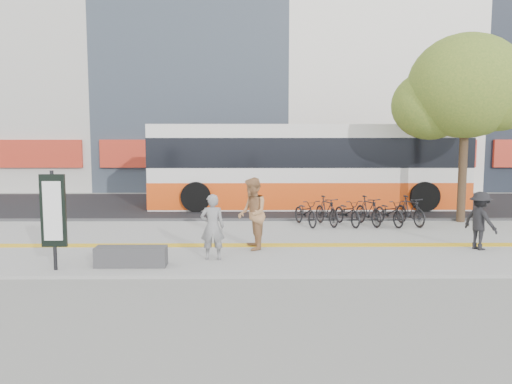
{
  "coord_description": "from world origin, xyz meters",
  "views": [
    {
      "loc": [
        0.13,
        -13.04,
        3.13
      ],
      "look_at": [
        0.26,
        2.0,
        1.41
      ],
      "focal_mm": 37.43,
      "sensor_mm": 36.0,
      "label": 1
    }
  ],
  "objects_px": {
    "signboard": "(53,212)",
    "bench": "(131,256)",
    "pedestrian_dark": "(480,221)",
    "street_tree": "(464,89)",
    "bus": "(307,168)",
    "pedestrian_tan": "(252,214)",
    "seated_woman": "(212,227)"
  },
  "relations": [
    {
      "from": "seated_woman",
      "to": "pedestrian_tan",
      "type": "height_order",
      "value": "pedestrian_tan"
    },
    {
      "from": "bench",
      "to": "pedestrian_dark",
      "type": "xyz_separation_m",
      "value": [
        8.63,
        1.67,
        0.53
      ]
    },
    {
      "from": "bus",
      "to": "bench",
      "type": "bearing_deg",
      "value": -117.19
    },
    {
      "from": "bus",
      "to": "street_tree",
      "type": "bearing_deg",
      "value": -37.49
    },
    {
      "from": "street_tree",
      "to": "bus",
      "type": "height_order",
      "value": "street_tree"
    },
    {
      "from": "street_tree",
      "to": "bus",
      "type": "relative_size",
      "value": 0.5
    },
    {
      "from": "seated_woman",
      "to": "street_tree",
      "type": "bearing_deg",
      "value": -148.39
    },
    {
      "from": "bus",
      "to": "pedestrian_dark",
      "type": "height_order",
      "value": "bus"
    },
    {
      "from": "bus",
      "to": "pedestrian_tan",
      "type": "xyz_separation_m",
      "value": [
        -2.24,
        -7.98,
        -0.62
      ]
    },
    {
      "from": "pedestrian_dark",
      "to": "bench",
      "type": "bearing_deg",
      "value": 73.46
    },
    {
      "from": "signboard",
      "to": "pedestrian_dark",
      "type": "bearing_deg",
      "value": 10.93
    },
    {
      "from": "street_tree",
      "to": "signboard",
      "type": "bearing_deg",
      "value": -150.93
    },
    {
      "from": "street_tree",
      "to": "seated_woman",
      "type": "height_order",
      "value": "street_tree"
    },
    {
      "from": "signboard",
      "to": "seated_woman",
      "type": "height_order",
      "value": "signboard"
    },
    {
      "from": "pedestrian_dark",
      "to": "street_tree",
      "type": "bearing_deg",
      "value": -42.32
    },
    {
      "from": "street_tree",
      "to": "seated_woman",
      "type": "xyz_separation_m",
      "value": [
        -7.98,
        -5.38,
        -3.65
      ]
    },
    {
      "from": "seated_woman",
      "to": "bench",
      "type": "bearing_deg",
      "value": 17.23
    },
    {
      "from": "bench",
      "to": "pedestrian_dark",
      "type": "height_order",
      "value": "pedestrian_dark"
    },
    {
      "from": "bus",
      "to": "pedestrian_tan",
      "type": "bearing_deg",
      "value": -105.66
    },
    {
      "from": "signboard",
      "to": "bench",
      "type": "bearing_deg",
      "value": 10.81
    },
    {
      "from": "seated_woman",
      "to": "pedestrian_tan",
      "type": "relative_size",
      "value": 0.84
    },
    {
      "from": "bus",
      "to": "pedestrian_tan",
      "type": "distance_m",
      "value": 8.31
    },
    {
      "from": "pedestrian_tan",
      "to": "seated_woman",
      "type": "bearing_deg",
      "value": -47.88
    },
    {
      "from": "bench",
      "to": "bus",
      "type": "xyz_separation_m",
      "value": [
        4.98,
        9.7,
        1.32
      ]
    },
    {
      "from": "street_tree",
      "to": "seated_woman",
      "type": "relative_size",
      "value": 4.01
    },
    {
      "from": "pedestrian_dark",
      "to": "pedestrian_tan",
      "type": "bearing_deg",
      "value": 62.03
    },
    {
      "from": "signboard",
      "to": "street_tree",
      "type": "distance_m",
      "value": 13.4
    },
    {
      "from": "seated_woman",
      "to": "pedestrian_tan",
      "type": "xyz_separation_m",
      "value": [
        0.95,
        1.08,
        0.15
      ]
    },
    {
      "from": "bench",
      "to": "signboard",
      "type": "bearing_deg",
      "value": -169.19
    },
    {
      "from": "bus",
      "to": "seated_woman",
      "type": "relative_size",
      "value": 7.97
    },
    {
      "from": "bench",
      "to": "bus",
      "type": "bearing_deg",
      "value": 62.81
    },
    {
      "from": "seated_woman",
      "to": "pedestrian_tan",
      "type": "distance_m",
      "value": 1.44
    }
  ]
}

